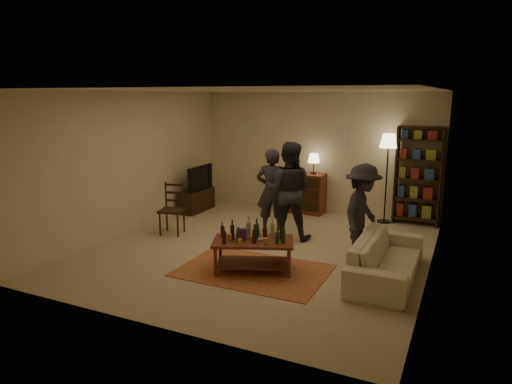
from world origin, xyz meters
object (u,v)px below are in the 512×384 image
Objects in this scene: dresser at (303,192)px; person_right at (289,191)px; bookshelf at (418,175)px; person_left at (272,191)px; tv_stand at (197,194)px; dining_chair at (173,206)px; sofa at (387,258)px; person_by_sofa at (362,213)px; coffee_table at (253,244)px; floor_lamp at (388,147)px.

dresser is 2.03m from person_right.
person_left is (-2.46, -1.79, -0.21)m from bookshelf.
tv_stand is at bearing -168.20° from bookshelf.
dresser is at bearing -88.54° from person_right.
bookshelf is at bearing 11.80° from tv_stand.
person_right is at bearing -78.27° from dresser.
tv_stand is 0.64× the size of person_left.
dining_chair is at bearing 6.46° from person_right.
person_left reaches higher than tv_stand.
person_by_sofa is (-0.50, 0.55, 0.49)m from sofa.
coffee_table reaches higher than sofa.
tv_stand is 0.52× the size of bookshelf.
tv_stand is at bearing -168.27° from floor_lamp.
floor_lamp is 3.35m from sofa.
dining_chair is 3.11m from dresser.
tv_stand is at bearing 93.00° from dining_chair.
coffee_table is 1.28× the size of tv_stand.
tv_stand is at bearing 134.91° from coffee_table.
floor_lamp is at bearing -167.71° from bookshelf.
sofa is 1.27× the size of person_left.
coffee_table is 0.67× the size of bookshelf.
tv_stand is at bearing -157.93° from dresser.
person_left reaches higher than dining_chair.
person_by_sofa is at bearing -88.83° from floor_lamp.
bookshelf reaches higher than floor_lamp.
person_by_sofa is at bearing -21.76° from tv_stand.
dining_chair is at bearing 12.69° from person_left.
tv_stand is (-2.77, 2.78, -0.04)m from coffee_table.
dresser is at bearing 41.70° from dining_chair.
tv_stand is 2.43m from dresser.
floor_lamp is at bearing 11.73° from tv_stand.
floor_lamp is at bearing -137.65° from person_right.
dining_chair is 4.96m from bookshelf.
person_by_sofa reaches higher than sofa.
person_left is 2.10m from person_by_sofa.
dining_chair is (-2.24, 1.11, 0.10)m from coffee_table.
person_left reaches higher than sofa.
dresser is 0.75× the size of person_right.
coffee_table is 1.35× the size of dining_chair.
dining_chair is at bearing -72.39° from tv_stand.
bookshelf is 0.82m from floor_lamp.
sofa is 2.38m from person_right.
floor_lamp is at bearing 69.99° from coffee_table.
sofa is at bearing -52.46° from dresser.
person_right is (2.13, 0.64, 0.37)m from dining_chair.
bookshelf is (2.44, 0.07, 0.56)m from dresser.
coffee_table is 1.81m from person_by_sofa.
person_left is at bearing 105.47° from coffee_table.
dresser is 0.65× the size of sofa.
coffee_table is at bearing -117.04° from bookshelf.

